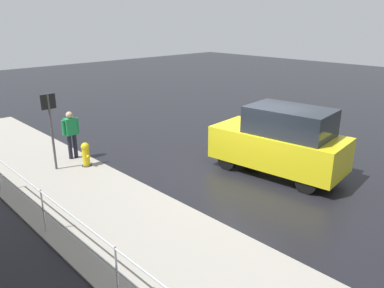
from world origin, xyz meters
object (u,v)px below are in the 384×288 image
(fire_hydrant, at_px, (86,155))
(sign_post, at_px, (51,121))
(moving_hatchback, at_px, (281,141))
(pedestrian, at_px, (71,131))

(fire_hydrant, distance_m, sign_post, 1.49)
(moving_hatchback, distance_m, sign_post, 6.83)
(fire_hydrant, height_order, sign_post, sign_post)
(moving_hatchback, bearing_deg, sign_post, 44.08)
(fire_hydrant, height_order, pedestrian, pedestrian)
(fire_hydrant, bearing_deg, moving_hatchback, -138.77)
(fire_hydrant, xyz_separation_m, sign_post, (0.41, 0.81, 1.18))
(pedestrian, bearing_deg, sign_post, 121.55)
(fire_hydrant, relative_size, sign_post, 0.33)
(fire_hydrant, bearing_deg, pedestrian, -2.06)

